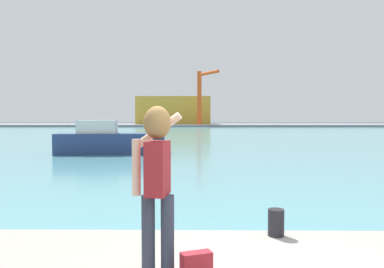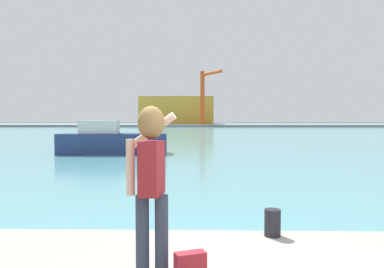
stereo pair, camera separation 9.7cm
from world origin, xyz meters
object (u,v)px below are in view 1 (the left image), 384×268
Objects in this scene: boat_moored at (109,141)px; warehouse_left at (174,110)px; person_photographer at (157,172)px; harbor_bollard at (276,223)px; handbag at (196,264)px; port_crane at (201,92)px.

boat_moored is 0.37× the size of warehouse_left.
boat_moored is (-5.03, 19.84, -0.95)m from person_photographer.
harbor_bollard is 0.05× the size of boat_moored.
person_photographer is 5.44× the size of handbag.
person_photographer is 0.10× the size of warehouse_left.
handbag is 20.62m from boat_moored.
handbag is at bearing -87.87° from person_photographer.
warehouse_left is (-5.84, 93.17, 3.08)m from handbag.
boat_moored is 73.35m from warehouse_left.
port_crane is (6.39, 63.98, 7.08)m from boat_moored.
person_photographer reaches higher than handbag.
harbor_bollard is 19.67m from boat_moored.
warehouse_left is at bearing 126.14° from port_crane.
person_photographer is 84.06m from port_crane.
handbag is at bearing -90.65° from port_crane.
port_crane is at bearing -53.86° from warehouse_left.
warehouse_left is at bearing 86.35° from boat_moored.
handbag is 0.02× the size of warehouse_left.
port_crane is (-0.14, 82.54, 7.02)m from harbor_bollard.
harbor_bollard is (1.09, 1.34, 0.06)m from handbag.
warehouse_left reaches higher than handbag.
person_photographer is at bearing -86.66° from warehouse_left.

